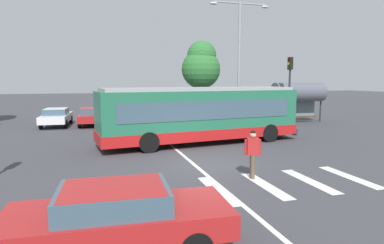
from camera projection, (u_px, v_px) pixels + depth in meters
ground_plane at (206, 165)px, 13.55m from camera, size 160.00×160.00×0.00m
city_transit_bus at (201, 115)px, 17.97m from camera, size 11.41×3.91×3.06m
pedestrian_crossing_street at (253, 151)px, 11.55m from camera, size 0.56×0.37×1.72m
foreground_sedan at (118, 215)px, 6.61m from camera, size 4.59×2.06×1.35m
parked_car_white at (56, 116)px, 24.79m from camera, size 2.11×4.61×1.35m
parked_car_red at (92, 115)px, 25.35m from camera, size 2.01×4.57×1.35m
parked_car_blue at (130, 115)px, 25.87m from camera, size 2.09×4.60×1.35m
parked_car_teal at (161, 113)px, 26.72m from camera, size 2.32×4.68×1.35m
parked_car_black at (194, 112)px, 27.75m from camera, size 2.21×4.64×1.35m
parked_car_silver at (223, 112)px, 28.41m from camera, size 2.19×4.64×1.35m
traffic_light_far_corner at (290, 81)px, 24.15m from camera, size 0.33×0.32×5.12m
bus_stop_shelter at (299, 93)px, 26.85m from camera, size 4.46×1.54×3.25m
twin_arm_street_lamp at (239, 50)px, 24.51m from camera, size 4.72×0.32×9.19m
background_tree_right at (201, 65)px, 34.55m from camera, size 4.08×4.08×7.55m
crosswalk_painted_stripes at (266, 185)px, 10.86m from camera, size 7.19×2.86×0.01m
lane_center_line at (183, 155)px, 15.31m from camera, size 0.16×24.00×0.01m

